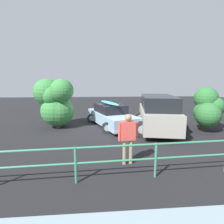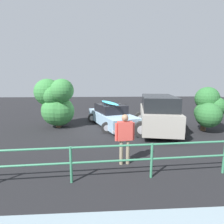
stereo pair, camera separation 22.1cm
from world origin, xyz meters
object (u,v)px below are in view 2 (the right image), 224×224
object	(u,v)px
sedan_car	(111,116)
bush_near_left	(56,102)
person_bystander	(125,135)
suv_car	(158,113)
bush_near_right	(209,108)

from	to	relation	value
sedan_car	bush_near_left	world-z (taller)	bush_near_left
person_bystander	sedan_car	bearing A→B (deg)	-88.27
bush_near_left	suv_car	bearing A→B (deg)	169.48
sedan_car	person_bystander	distance (m)	5.14
suv_car	bush_near_left	world-z (taller)	bush_near_left
suv_car	bush_near_left	size ratio (longest dim) A/B	1.71
sedan_car	bush_near_left	xyz separation A→B (m)	(3.20, 0.16, 0.89)
suv_car	sedan_car	bearing A→B (deg)	-26.29
suv_car	bush_near_right	size ratio (longest dim) A/B	2.03
sedan_car	bush_near_left	bearing A→B (deg)	2.94
sedan_car	bush_near_left	size ratio (longest dim) A/B	1.67
sedan_car	suv_car	world-z (taller)	suv_car
person_bystander	bush_near_right	bearing A→B (deg)	-143.72
sedan_car	bush_near_right	bearing A→B (deg)	164.33
person_bystander	bush_near_left	bearing A→B (deg)	-55.90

